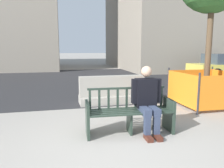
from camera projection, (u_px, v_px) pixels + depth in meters
name	position (u px, v px, depth m)	size (l,w,h in m)	color
ground_plane	(122.00, 149.00, 3.61)	(200.00, 200.00, 0.00)	gray
street_asphalt	(79.00, 79.00, 11.97)	(120.00, 12.00, 0.01)	#28282B
street_bench	(129.00, 113.00, 4.28)	(1.71, 0.61, 0.88)	#28382D
seated_person	(147.00, 99.00, 4.24)	(0.59, 0.74, 1.31)	black
jersey_barrier_centre	(112.00, 92.00, 6.71)	(2.02, 0.73, 0.84)	#9E998E
construction_fence	(206.00, 87.00, 6.41)	(1.64, 1.64, 1.07)	#2D2D33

